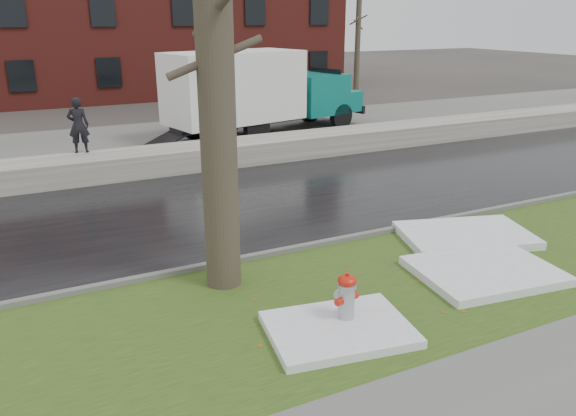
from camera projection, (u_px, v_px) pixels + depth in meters
name	position (u px, v px, depth m)	size (l,w,h in m)	color
ground	(333.00, 267.00, 11.23)	(120.00, 120.00, 0.00)	#47423D
verge	(369.00, 292.00, 10.17)	(60.00, 4.50, 0.04)	#274617
road	(248.00, 203.00, 15.04)	(60.00, 7.00, 0.03)	black
parking_lot	(166.00, 142.00, 22.25)	(60.00, 9.00, 0.03)	slate
curb	(310.00, 246.00, 12.06)	(60.00, 0.15, 0.14)	slate
snowbank	(199.00, 156.00, 18.49)	(60.00, 1.60, 0.75)	beige
brick_building	(123.00, 12.00, 35.88)	(26.00, 12.00, 10.00)	maroon
bg_tree_right	(358.00, 38.00, 37.20)	(1.40, 1.62, 6.50)	brown
fire_hydrant	(346.00, 298.00, 8.90)	(0.45, 0.41, 0.92)	#A1A3A9
tree	(215.00, 63.00, 9.20)	(1.65, 1.96, 7.93)	brown
box_truck	(257.00, 91.00, 22.89)	(10.49, 4.28, 3.47)	black
worker	(78.00, 125.00, 17.10)	(0.62, 0.41, 1.70)	black
snow_patch_near	(485.00, 271.00, 10.78)	(2.60, 2.00, 0.16)	white
snow_patch_far	(339.00, 329.00, 8.79)	(2.20, 1.60, 0.14)	white
snow_patch_side	(465.00, 235.00, 12.51)	(2.80, 1.80, 0.18)	white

